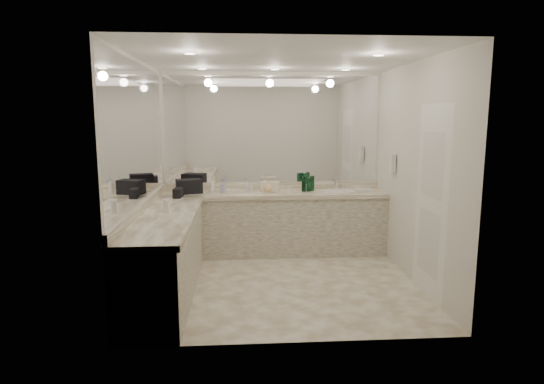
{
  "coord_description": "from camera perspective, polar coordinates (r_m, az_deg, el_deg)",
  "views": [
    {
      "loc": [
        -0.45,
        -5.2,
        1.96
      ],
      "look_at": [
        -0.07,
        0.4,
        1.03
      ],
      "focal_mm": 30.0,
      "sensor_mm": 36.0,
      "label": 1
    }
  ],
  "objects": [
    {
      "name": "wall_right",
      "position": [
        5.63,
        17.57,
        2.24
      ],
      "size": [
        0.02,
        3.0,
        2.6
      ],
      "primitive_type": "cube",
      "color": "beige",
      "rests_on": "floor"
    },
    {
      "name": "green_bottle_3",
      "position": [
        6.62,
        4.17,
        1.1
      ],
      "size": [
        0.06,
        0.06,
        0.21
      ],
      "primitive_type": "cylinder",
      "color": "#165631",
      "rests_on": "vanity_back_top"
    },
    {
      "name": "wall_back",
      "position": [
        6.75,
        -0.0,
        3.79
      ],
      "size": [
        3.2,
        0.02,
        2.6
      ],
      "primitive_type": "cube",
      "color": "beige",
      "rests_on": "floor"
    },
    {
      "name": "amenity_bottle_5",
      "position": [
        6.48,
        2.2,
        0.28
      ],
      "size": [
        0.05,
        0.05,
        0.07
      ],
      "primitive_type": "cylinder",
      "color": "white",
      "rests_on": "vanity_back_top"
    },
    {
      "name": "hand_towel",
      "position": [
        6.69,
        11.4,
        0.26
      ],
      "size": [
        0.24,
        0.19,
        0.04
      ],
      "primitive_type": "cube",
      "rotation": [
        0.0,
        0.0,
        -0.2
      ],
      "color": "white",
      "rests_on": "vanity_back_top"
    },
    {
      "name": "vanity_back_top",
      "position": [
        6.5,
        0.18,
        -0.25
      ],
      "size": [
        3.2,
        0.64,
        0.06
      ],
      "primitive_type": "cube",
      "color": "#EFE5CE",
      "rests_on": "vanity_back_base"
    },
    {
      "name": "amenity_bottle_2",
      "position": [
        6.6,
        -3.24,
        0.72
      ],
      "size": [
        0.04,
        0.04,
        0.13
      ],
      "primitive_type": "cylinder",
      "color": "silver",
      "rests_on": "vanity_back_top"
    },
    {
      "name": "black_bag_spill",
      "position": [
        6.18,
        -11.7,
        -0.08
      ],
      "size": [
        0.12,
        0.24,
        0.12
      ],
      "primitive_type": "cube",
      "rotation": [
        0.0,
        0.0,
        -0.07
      ],
      "color": "black",
      "rests_on": "vanity_left_top"
    },
    {
      "name": "faucet",
      "position": [
        6.83,
        8.03,
        0.98
      ],
      "size": [
        0.24,
        0.16,
        0.14
      ],
      "primitive_type": "cube",
      "color": "silver",
      "rests_on": "vanity_back_top"
    },
    {
      "name": "sink",
      "position": [
        6.64,
        8.39,
        0.07
      ],
      "size": [
        0.44,
        0.44,
        0.03
      ],
      "primitive_type": "cylinder",
      "color": "white",
      "rests_on": "vanity_back_top"
    },
    {
      "name": "cream_cosmetic_case",
      "position": [
        6.52,
        -0.18,
        0.68
      ],
      "size": [
        0.27,
        0.19,
        0.14
      ],
      "primitive_type": "cube",
      "rotation": [
        0.0,
        0.0,
        -0.16
      ],
      "color": "beige",
      "rests_on": "vanity_back_top"
    },
    {
      "name": "wall_left",
      "position": [
        5.36,
        -16.2,
        1.97
      ],
      "size": [
        0.02,
        3.0,
        2.6
      ],
      "primitive_type": "cube",
      "color": "beige",
      "rests_on": "floor"
    },
    {
      "name": "vanity_left_base",
      "position": [
        5.2,
        -13.19,
        -8.05
      ],
      "size": [
        0.6,
        2.4,
        0.84
      ],
      "primitive_type": "cube",
      "color": "beige",
      "rests_on": "floor"
    },
    {
      "name": "green_bottle_0",
      "position": [
        6.61,
        5.06,
        1.1
      ],
      "size": [
        0.06,
        0.06,
        0.22
      ],
      "primitive_type": "cylinder",
      "color": "#165631",
      "rests_on": "vanity_back_top"
    },
    {
      "name": "wall_phone",
      "position": [
        6.26,
        14.89,
        3.5
      ],
      "size": [
        0.06,
        0.1,
        0.24
      ],
      "primitive_type": "cube",
      "color": "white",
      "rests_on": "wall_right"
    },
    {
      "name": "amenity_bottle_1",
      "position": [
        6.53,
        -10.03,
        0.22
      ],
      "size": [
        0.05,
        0.05,
        0.07
      ],
      "primitive_type": "cylinder",
      "color": "#9966B2",
      "rests_on": "vanity_back_top"
    },
    {
      "name": "soap_bottle_c",
      "position": [
        6.48,
        -0.53,
        0.81
      ],
      "size": [
        0.16,
        0.16,
        0.18
      ],
      "primitive_type": "imported",
      "rotation": [
        0.0,
        0.0,
        0.14
      ],
      "color": "#EEBF7F",
      "rests_on": "vanity_back_top"
    },
    {
      "name": "soap_bottle_b",
      "position": [
        6.47,
        -6.18,
        0.67
      ],
      "size": [
        0.1,
        0.1,
        0.17
      ],
      "primitive_type": "imported",
      "rotation": [
        0.0,
        0.0,
        -0.41
      ],
      "color": "#B4B5D3",
      "rests_on": "vanity_back_top"
    },
    {
      "name": "amenity_bottle_0",
      "position": [
        6.57,
        4.37,
        0.58
      ],
      "size": [
        0.05,
        0.05,
        0.11
      ],
      "primitive_type": "cylinder",
      "color": "silver",
      "rests_on": "vanity_back_top"
    },
    {
      "name": "mirror_left",
      "position": [
        5.32,
        -16.3,
        7.05
      ],
      "size": [
        0.01,
        2.92,
        1.55
      ],
      "primitive_type": "cube",
      "color": "white",
      "rests_on": "wall_left"
    },
    {
      "name": "soap_bottle_a",
      "position": [
        6.57,
        -7.54,
        0.95
      ],
      "size": [
        0.09,
        0.09,
        0.21
      ],
      "primitive_type": "imported",
      "rotation": [
        0.0,
        0.0,
        0.13
      ],
      "color": "silver",
      "rests_on": "vanity_back_top"
    },
    {
      "name": "green_bottle_1",
      "position": [
        6.57,
        4.62,
        0.94
      ],
      "size": [
        0.07,
        0.07,
        0.19
      ],
      "primitive_type": "cylinder",
      "color": "#165631",
      "rests_on": "vanity_back_top"
    },
    {
      "name": "amenity_bottle_3",
      "position": [
        6.58,
        -9.59,
        0.3
      ],
      "size": [
        0.06,
        0.06,
        0.07
      ],
      "primitive_type": "cylinder",
      "color": "white",
      "rests_on": "vanity_back_top"
    },
    {
      "name": "amenity_bottle_4",
      "position": [
        6.5,
        -2.59,
        0.39
      ],
      "size": [
        0.04,
        0.04,
        0.09
      ],
      "primitive_type": "cylinder",
      "color": "silver",
      "rests_on": "vanity_back_top"
    },
    {
      "name": "black_toiletry_bag",
      "position": [
        6.47,
        -10.35,
        0.69
      ],
      "size": [
        0.39,
        0.31,
        0.2
      ],
      "primitive_type": "cube",
      "rotation": [
        0.0,
        0.0,
        0.31
      ],
      "color": "black",
      "rests_on": "vanity_back_top"
    },
    {
      "name": "vanity_back_base",
      "position": [
        6.6,
        0.18,
        -4.1
      ],
      "size": [
        3.2,
        0.6,
        0.84
      ],
      "primitive_type": "cube",
      "color": "beige",
      "rests_on": "floor"
    },
    {
      "name": "amenity_bottle_6",
      "position": [
        6.62,
        -1.36,
        0.77
      ],
      "size": [
        0.04,
        0.04,
        0.13
      ],
      "primitive_type": "cylinder",
      "color": "white",
      "rests_on": "vanity_back_top"
    },
    {
      "name": "lotion_left",
      "position": [
        5.23,
        -13.13,
        -1.68
      ],
      "size": [
        0.06,
        0.06,
        0.15
      ],
      "primitive_type": "cylinder",
      "color": "white",
      "rests_on": "vanity_left_top"
    },
    {
      "name": "green_bottle_2",
      "position": [
        6.53,
        4.04,
        0.93
      ],
      "size": [
        0.07,
        0.07,
        0.2
      ],
      "primitive_type": "cylinder",
      "color": "#165631",
      "rests_on": "vanity_back_top"
    },
    {
      "name": "backsplash_back",
      "position": [
        6.77,
        0.01,
        0.82
      ],
      "size": [
        3.2,
        0.04,
        0.1
      ],
      "primitive_type": "cube",
      "color": "#EFE5CE",
      "rests_on": "vanity_back_top"
    },
    {
      "name": "mirror_back",
      "position": [
        6.7,
        0.01,
        7.82
      ],
      "size": [
        3.12,
        0.01,
        1.55
      ],
      "primitive_type": "cube",
      "color": "white",
      "rests_on": "wall_back"
    },
    {
      "name": "ceiling",
      "position": [
        5.26,
        1.15,
        16.41
      ],
      "size": [
        3.2,
        3.2,
        0.0
      ],
      "primitive_type": "plane",
      "color": "white",
      "rests_on": "floor"
    },
    {
      "name": "vanity_left_top",
      "position": [
        5.09,
        -13.27,
        -3.21
      ],
      "size": [
        0.64,
        2.42,
        0.06
      ],
      "primitive_type": "cube",
      "color": "#EFE5CE",
      "rests_on": "vanity_left_base"
    },
    {
      "name": "backsplash_left",
      "position": [
        5.41,
        -15.82,
        -1.7
      ],
      "size": [
        0.04,
        3.0,
        0.1
      ],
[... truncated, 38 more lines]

